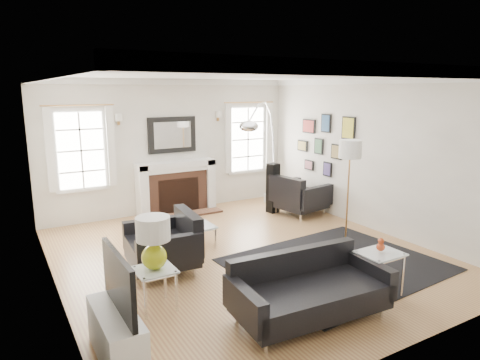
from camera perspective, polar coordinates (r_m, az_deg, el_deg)
floor at (r=6.93m, az=0.54°, el=-9.90°), size 6.00×6.00×0.00m
back_wall at (r=9.21m, az=-9.08°, el=4.44°), size 5.50×0.04×2.80m
front_wall at (r=4.32m, az=21.54°, el=-4.74°), size 5.50×0.04×2.80m
left_wall at (r=5.67m, az=-24.05°, el=-1.09°), size 0.04×6.00×2.80m
right_wall at (r=8.27m, az=17.17°, el=3.22°), size 0.04×6.00×2.80m
ceiling at (r=6.43m, az=0.59°, el=13.92°), size 5.50×6.00×0.02m
crown_molding at (r=6.43m, az=0.59°, el=13.39°), size 5.50×6.00×0.12m
fireplace at (r=9.17m, az=-8.43°, el=-1.02°), size 1.70×0.69×1.11m
mantel_mirror at (r=9.14m, az=-9.03°, el=5.96°), size 1.05×0.07×0.75m
window_left at (r=8.66m, az=-20.45°, el=3.76°), size 1.24×0.15×1.62m
window_right at (r=9.97m, az=1.00°, el=5.49°), size 1.24×0.15×1.62m
gallery_wall at (r=9.15m, az=11.11°, el=5.16°), size 0.04×1.73×1.29m
tv_unit at (r=4.51m, az=-16.09°, el=-18.45°), size 0.35×1.00×1.09m
area_rug at (r=6.70m, az=12.69°, el=-10.94°), size 3.06×2.61×0.01m
sofa at (r=5.11m, az=8.98°, el=-14.34°), size 1.88×0.96×0.60m
armchair_left at (r=6.30m, az=-9.79°, el=-8.53°), size 1.02×1.12×0.70m
armchair_right at (r=9.04m, az=7.69°, el=-2.18°), size 1.08×1.17×0.70m
coffee_table at (r=7.25m, az=-7.35°, el=-6.14°), size 0.83×0.83×0.37m
side_table_left at (r=5.29m, az=-11.25°, el=-12.57°), size 0.46×0.46×0.50m
nesting_table at (r=5.74m, az=18.11°, el=-10.28°), size 0.53×0.44×0.58m
gourd_lamp at (r=5.12m, az=-11.47°, el=-7.76°), size 0.40×0.40×0.64m
orange_vase at (r=5.67m, az=18.25°, el=-8.27°), size 0.11×0.11×0.17m
arc_floor_lamp at (r=8.80m, az=3.03°, el=3.67°), size 1.72×1.59×2.43m
stick_floor_lamp at (r=7.13m, az=14.45°, el=3.28°), size 0.36×0.36×1.79m
speaker_tower at (r=9.11m, az=4.41°, el=-1.09°), size 0.24×0.24×1.06m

